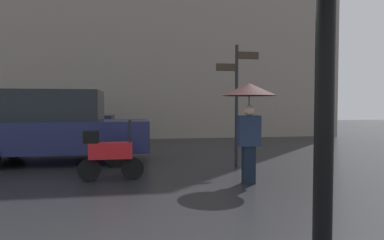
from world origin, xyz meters
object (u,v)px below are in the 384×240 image
object	(u,v)px
street_signpost	(237,93)
parked_scooter	(109,153)
pedestrian_with_umbrella	(249,101)
parked_car_left	(58,127)
parked_car_right	(48,121)

from	to	relation	value
street_signpost	parked_scooter	bearing A→B (deg)	-160.59
pedestrian_with_umbrella	parked_scooter	xyz separation A→B (m)	(-2.71, 0.72, -1.05)
parked_scooter	parked_car_left	world-z (taller)	parked_car_left
pedestrian_with_umbrella	street_signpost	xyz separation A→B (m)	(0.30, 1.78, 0.22)
parked_car_left	parked_car_right	world-z (taller)	parked_car_left
pedestrian_with_umbrella	parked_car_right	size ratio (longest dim) A/B	0.44
parked_scooter	parked_car_left	bearing A→B (deg)	99.49
parked_car_left	street_signpost	distance (m)	4.76
pedestrian_with_umbrella	parked_scooter	bearing A→B (deg)	-136.61
street_signpost	parked_car_right	bearing A→B (deg)	139.68
parked_scooter	parked_car_right	world-z (taller)	parked_car_right
parked_car_left	street_signpost	size ratio (longest dim) A/B	1.53
parked_car_left	parked_car_right	size ratio (longest dim) A/B	1.03
pedestrian_with_umbrella	street_signpost	distance (m)	1.82
pedestrian_with_umbrella	street_signpost	world-z (taller)	street_signpost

